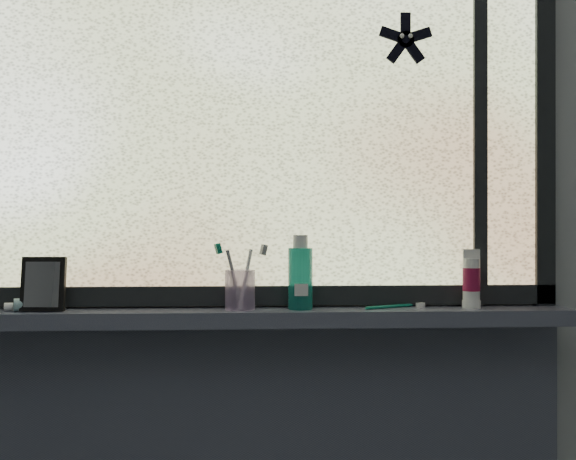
# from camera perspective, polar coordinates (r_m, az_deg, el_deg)

# --- Properties ---
(wall_back) EXTENTS (3.00, 0.01, 2.50)m
(wall_back) POSITION_cam_1_polar(r_m,az_deg,el_deg) (1.70, -3.15, 1.01)
(wall_back) COLOR #9EA3A8
(wall_back) RESTS_ON ground
(windowsill) EXTENTS (1.62, 0.14, 0.04)m
(windowsill) POSITION_cam_1_polar(r_m,az_deg,el_deg) (1.63, -3.15, -7.74)
(windowsill) COLOR #494D61
(windowsill) RESTS_ON wall_back
(window_pane) EXTENTS (1.50, 0.01, 1.00)m
(window_pane) POSITION_cam_1_polar(r_m,az_deg,el_deg) (1.70, -3.15, 10.50)
(window_pane) COLOR silver
(window_pane) RESTS_ON wall_back
(frame_bottom) EXTENTS (1.60, 0.03, 0.05)m
(frame_bottom) POSITION_cam_1_polar(r_m,az_deg,el_deg) (1.68, -3.15, -5.82)
(frame_bottom) COLOR black
(frame_bottom) RESTS_ON windowsill
(frame_right) EXTENTS (0.05, 0.03, 1.10)m
(frame_right) POSITION_cam_1_polar(r_m,az_deg,el_deg) (1.86, 21.79, 9.57)
(frame_right) COLOR black
(frame_right) RESTS_ON wall_back
(frame_mullion) EXTENTS (0.03, 0.03, 1.00)m
(frame_mullion) POSITION_cam_1_polar(r_m,az_deg,el_deg) (1.80, 16.65, 9.92)
(frame_mullion) COLOR black
(frame_mullion) RESTS_ON wall_back
(starfish_sticker) EXTENTS (0.15, 0.02, 0.15)m
(starfish_sticker) POSITION_cam_1_polar(r_m,az_deg,el_deg) (1.78, 10.40, 16.32)
(starfish_sticker) COLOR black
(starfish_sticker) RESTS_ON window_pane
(vanity_mirror) EXTENTS (0.11, 0.06, 0.13)m
(vanity_mirror) POSITION_cam_1_polar(r_m,az_deg,el_deg) (1.70, -20.92, -4.51)
(vanity_mirror) COLOR black
(vanity_mirror) RESTS_ON windowsill
(toothpaste_tube) EXTENTS (0.18, 0.08, 0.03)m
(toothpaste_tube) POSITION_cam_1_polar(r_m,az_deg,el_deg) (1.71, -21.67, -6.17)
(toothpaste_tube) COLOR silver
(toothpaste_tube) RESTS_ON windowsill
(toothbrush_cup) EXTENTS (0.10, 0.10, 0.10)m
(toothbrush_cup) POSITION_cam_1_polar(r_m,az_deg,el_deg) (1.62, -4.29, -5.33)
(toothbrush_cup) COLOR #B498C9
(toothbrush_cup) RESTS_ON windowsill
(toothbrush_lying) EXTENTS (0.17, 0.10, 0.01)m
(toothbrush_lying) POSITION_cam_1_polar(r_m,az_deg,el_deg) (1.67, 9.02, -6.66)
(toothbrush_lying) COLOR #0C7259
(toothbrush_lying) RESTS_ON windowsill
(mouthwash_bottle) EXTENTS (0.06, 0.06, 0.15)m
(mouthwash_bottle) POSITION_cam_1_polar(r_m,az_deg,el_deg) (1.62, 1.11, -3.76)
(mouthwash_bottle) COLOR teal
(mouthwash_bottle) RESTS_ON windowsill
(cream_tube) EXTENTS (0.06, 0.06, 0.11)m
(cream_tube) POSITION_cam_1_polar(r_m,az_deg,el_deg) (1.71, 15.99, -4.01)
(cream_tube) COLOR silver
(cream_tube) RESTS_ON windowsill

